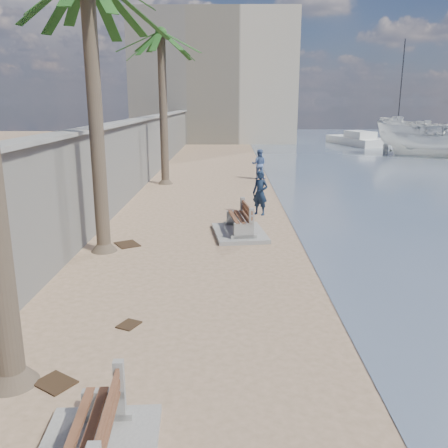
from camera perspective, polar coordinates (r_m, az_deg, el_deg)
name	(u,v)px	position (r m, az deg, el deg)	size (l,w,h in m)	color
ground_plane	(256,433)	(7.21, 3.83, -23.85)	(140.00, 140.00, 0.00)	#A38164
seawall	(139,154)	(26.23, -10.18, 8.31)	(0.45, 70.00, 3.50)	gray
wall_cap	(138,120)	(26.11, -10.36, 12.24)	(0.80, 70.00, 0.12)	gray
end_building	(214,79)	(57.72, -1.16, 16.99)	(18.00, 12.00, 14.00)	#B7AA93
bench_near	(92,442)	(6.61, -15.61, -23.95)	(1.68, 2.34, 0.94)	gray
bench_far	(240,222)	(16.29, 1.88, 0.22)	(2.00, 2.68, 1.04)	gray
palm_back	(161,36)	(26.78, -7.59, 21.55)	(5.00, 5.00, 8.85)	brown
streetlight	(94,38)	(18.39, -15.37, 20.81)	(0.28, 0.28, 5.12)	#2D2D33
person_a	(260,190)	(19.20, 4.38, 4.12)	(0.74, 0.50, 2.05)	#132136
person_b	(259,163)	(28.34, 4.23, 7.37)	(0.94, 0.73, 1.95)	#486296
boat_cruiser	(440,134)	(43.84, 24.50, 9.83)	(3.88, 3.99, 4.56)	silver
yacht_far	(355,141)	(53.43, 15.43, 9.55)	(8.88, 2.49, 1.50)	silver
sailboat_west	(396,141)	(56.36, 20.01, 9.41)	(8.06, 3.93, 11.00)	silver
debris_b	(55,383)	(8.61, -19.65, -17.56)	(0.60, 0.48, 0.03)	#382616
debris_c	(127,244)	(15.59, -11.55, -2.41)	(0.80, 0.64, 0.03)	#382616
debris_d	(129,325)	(10.17, -11.38, -11.79)	(0.45, 0.36, 0.03)	#382616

